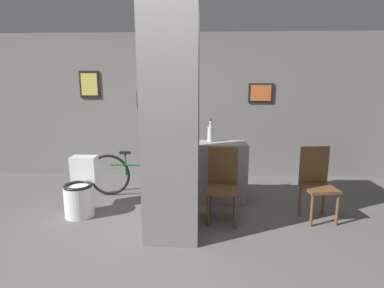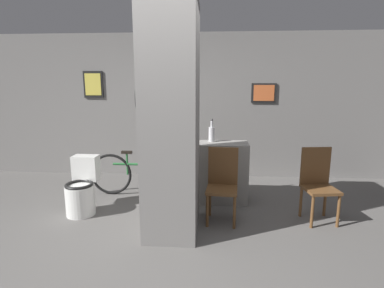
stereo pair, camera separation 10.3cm
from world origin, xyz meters
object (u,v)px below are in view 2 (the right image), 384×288
at_px(bicycle, 145,174).
at_px(toilet, 82,190).
at_px(bottle_tall, 212,133).
at_px(chair_near_pillar, 222,182).
at_px(chair_by_doorway, 318,182).

bearing_deg(bicycle, toilet, -134.64).
height_order(bicycle, bottle_tall, bottle_tall).
bearing_deg(chair_near_pillar, toilet, -177.63).
bearing_deg(bottle_tall, chair_near_pillar, -78.95).
distance_m(chair_by_doorway, bottle_tall, 1.57).
bearing_deg(toilet, bicycle, 45.36).
bearing_deg(chair_near_pillar, bottle_tall, 106.02).
xyz_separation_m(chair_by_doorway, bottle_tall, (-1.34, 0.64, 0.50)).
relative_size(chair_near_pillar, bicycle, 0.54).
distance_m(toilet, bicycle, 0.98).
distance_m(chair_by_doorway, bicycle, 2.47).
height_order(toilet, chair_by_doorway, chair_by_doorway).
relative_size(chair_by_doorway, bicycle, 0.54).
xyz_separation_m(chair_near_pillar, chair_by_doorway, (1.20, 0.09, 0.00)).
relative_size(toilet, bottle_tall, 2.21).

